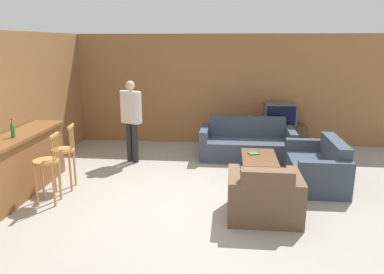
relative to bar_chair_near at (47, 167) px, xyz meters
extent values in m
plane|color=gray|center=(2.27, 0.10, -0.58)|extent=(24.00, 24.00, 0.00)
cube|color=olive|center=(2.27, 3.82, 0.72)|extent=(9.40, 0.08, 2.60)
cube|color=olive|center=(-0.97, 1.46, 0.72)|extent=(0.08, 8.71, 2.60)
cube|color=brown|center=(-0.63, 0.28, -0.12)|extent=(0.47, 2.31, 0.94)
cube|color=brown|center=(-0.63, 0.28, 0.38)|extent=(0.55, 2.37, 0.05)
cylinder|color=#B77F42|center=(-0.01, 0.00, 0.09)|extent=(0.41, 0.41, 0.04)
cylinder|color=#B77F42|center=(-0.16, 0.12, -0.26)|extent=(0.04, 0.04, 0.66)
cylinder|color=#B77F42|center=(-0.13, -0.15, -0.26)|extent=(0.04, 0.04, 0.66)
cylinder|color=#B77F42|center=(0.10, 0.14, -0.26)|extent=(0.04, 0.04, 0.66)
cylinder|color=#B77F42|center=(0.13, -0.12, -0.26)|extent=(0.04, 0.04, 0.66)
cylinder|color=#B77F42|center=(0.13, 0.13, 0.29)|extent=(0.02, 0.02, 0.36)
cylinder|color=#B77F42|center=(0.14, 0.05, 0.29)|extent=(0.02, 0.02, 0.36)
cylinder|color=#B77F42|center=(0.15, -0.02, 0.29)|extent=(0.02, 0.02, 0.36)
cylinder|color=#B77F42|center=(0.16, -0.10, 0.29)|extent=(0.02, 0.02, 0.36)
cube|color=#B77F42|center=(0.14, 0.01, 0.49)|extent=(0.07, 0.32, 0.04)
cylinder|color=#B77F42|center=(-0.01, 0.59, 0.09)|extent=(0.43, 0.43, 0.04)
cylinder|color=#B77F42|center=(-0.16, 0.71, -0.26)|extent=(0.04, 0.04, 0.66)
cylinder|color=#B77F42|center=(-0.13, 0.45, -0.26)|extent=(0.04, 0.04, 0.66)
cylinder|color=#B77F42|center=(0.10, 0.74, -0.26)|extent=(0.04, 0.04, 0.66)
cylinder|color=#B77F42|center=(0.13, 0.48, -0.26)|extent=(0.04, 0.04, 0.66)
cylinder|color=#B77F42|center=(0.13, 0.73, 0.29)|extent=(0.02, 0.02, 0.36)
cylinder|color=#B77F42|center=(0.14, 0.65, 0.29)|extent=(0.02, 0.02, 0.36)
cylinder|color=#B77F42|center=(0.15, 0.58, 0.29)|extent=(0.02, 0.02, 0.36)
cylinder|color=#B77F42|center=(0.16, 0.51, 0.29)|extent=(0.02, 0.02, 0.36)
cube|color=#B77F42|center=(0.14, 0.62, 0.49)|extent=(0.08, 0.32, 0.04)
cube|color=#384251|center=(3.12, 2.60, -0.38)|extent=(1.65, 0.91, 0.41)
cube|color=#384251|center=(3.12, 2.95, 0.04)|extent=(1.65, 0.22, 0.42)
cube|color=#384251|center=(2.21, 2.60, -0.26)|extent=(0.16, 0.91, 0.64)
cube|color=#384251|center=(4.02, 2.60, -0.26)|extent=(0.16, 0.91, 0.64)
cube|color=brown|center=(3.24, -0.14, -0.38)|extent=(0.69, 0.87, 0.41)
cube|color=brown|center=(3.24, -0.46, 0.03)|extent=(0.69, 0.22, 0.40)
cube|color=brown|center=(3.66, -0.14, -0.27)|extent=(0.16, 0.87, 0.63)
cube|color=brown|center=(2.81, -0.14, -0.27)|extent=(0.16, 0.87, 0.63)
cube|color=#384251|center=(4.24, 1.23, -0.38)|extent=(0.84, 1.21, 0.41)
cube|color=#384251|center=(4.55, 1.23, 0.02)|extent=(0.22, 1.21, 0.39)
cube|color=#384251|center=(4.24, 1.92, -0.27)|extent=(0.84, 0.16, 0.62)
cube|color=#384251|center=(4.24, 0.55, -0.27)|extent=(0.84, 0.16, 0.62)
cube|color=brown|center=(3.28, 1.31, -0.16)|extent=(0.61, 1.08, 0.04)
cube|color=brown|center=(3.01, 0.81, -0.38)|extent=(0.06, 0.06, 0.40)
cube|color=brown|center=(3.54, 0.81, -0.38)|extent=(0.06, 0.06, 0.40)
cube|color=brown|center=(3.01, 1.81, -0.38)|extent=(0.06, 0.06, 0.40)
cube|color=brown|center=(3.54, 1.81, -0.38)|extent=(0.06, 0.06, 0.40)
cube|color=#513823|center=(3.88, 3.44, -0.30)|extent=(1.20, 0.56, 0.57)
cube|color=#4C4C4C|center=(3.88, 3.44, 0.23)|extent=(0.71, 0.42, 0.50)
cube|color=black|center=(3.88, 3.23, 0.23)|extent=(0.64, 0.01, 0.43)
cylinder|color=#2D7F3D|center=(-0.59, 0.17, 0.50)|extent=(0.06, 0.06, 0.19)
cone|color=#2D7F3D|center=(-0.59, 0.17, 0.64)|extent=(0.06, 0.06, 0.08)
cylinder|color=black|center=(-0.59, 0.17, 0.69)|extent=(0.02, 0.02, 0.02)
cube|color=#33704C|center=(3.18, 1.46, -0.14)|extent=(0.22, 0.21, 0.02)
cylinder|color=black|center=(0.69, 2.16, -0.18)|extent=(0.12, 0.12, 0.82)
cylinder|color=black|center=(0.82, 2.10, -0.18)|extent=(0.12, 0.12, 0.82)
cube|color=beige|center=(0.76, 2.13, 0.56)|extent=(0.44, 0.32, 0.65)
cylinder|color=beige|center=(0.56, 2.22, 0.58)|extent=(0.08, 0.08, 0.60)
cylinder|color=beige|center=(0.96, 2.03, 0.58)|extent=(0.08, 0.08, 0.60)
sphere|color=tan|center=(0.76, 2.13, 1.00)|extent=(0.19, 0.19, 0.19)
camera|label=1|loc=(2.71, -5.13, 1.85)|focal=35.00mm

